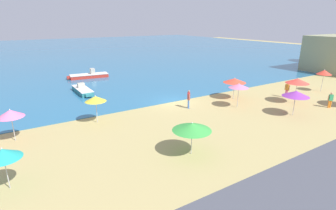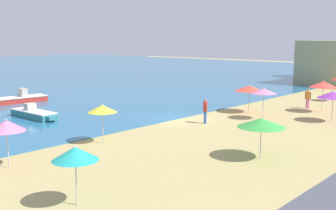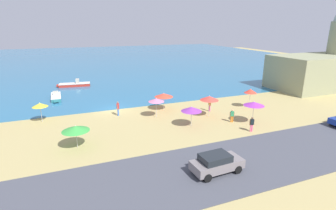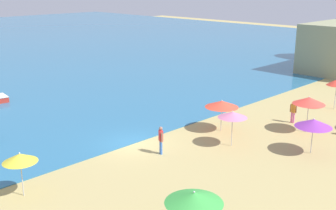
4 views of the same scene
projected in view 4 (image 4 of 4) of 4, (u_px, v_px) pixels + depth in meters
ground_plane at (133, 144)px, 28.43m from camera, size 160.00×160.00×0.00m
beach_umbrella_0 at (194, 198)px, 17.51m from camera, size 2.50×2.50×2.20m
beach_umbrella_1 at (222, 104)px, 30.43m from camera, size 2.45×2.45×2.35m
beach_umbrella_4 at (309, 101)px, 30.09m from camera, size 2.30×2.30×2.69m
beach_umbrella_6 at (233, 115)px, 27.50m from camera, size 1.95×1.95×2.46m
beach_umbrella_7 at (20, 158)px, 21.00m from camera, size 1.76×1.76×2.39m
beach_umbrella_9 at (314, 123)px, 26.34m from camera, size 2.32×2.32×2.36m
bather_1 at (161, 139)px, 26.53m from camera, size 0.37×0.51×1.83m
bather_2 at (293, 111)px, 32.47m from camera, size 0.24×0.57×1.75m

